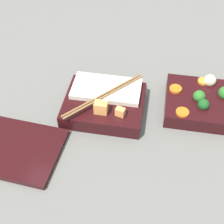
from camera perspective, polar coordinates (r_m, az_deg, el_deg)
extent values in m
plane|color=slate|center=(0.76, 8.80, 0.26)|extent=(3.00, 3.00, 0.00)
cube|color=black|center=(0.78, 16.53, 1.45)|extent=(0.18, 0.15, 0.04)
sphere|color=#19511E|center=(0.74, 16.39, 1.33)|extent=(0.03, 0.03, 0.03)
sphere|color=#2D7028|center=(0.75, 15.65, 2.79)|extent=(0.03, 0.03, 0.03)
cylinder|color=orange|center=(0.76, 11.55, 4.16)|extent=(0.03, 0.03, 0.01)
cylinder|color=orange|center=(0.71, 12.76, -0.05)|extent=(0.03, 0.03, 0.01)
cylinder|color=orange|center=(0.80, 16.33, 5.41)|extent=(0.04, 0.04, 0.01)
sphere|color=beige|center=(0.80, 17.46, 5.53)|extent=(0.03, 0.03, 0.03)
cube|color=black|center=(0.74, -1.44, 1.26)|extent=(0.18, 0.15, 0.04)
cube|color=silver|center=(0.75, -1.02, 4.27)|extent=(0.16, 0.09, 0.01)
cube|color=#F4A356|center=(0.69, 1.51, 0.03)|extent=(0.02, 0.02, 0.02)
cube|color=#F4A356|center=(0.69, -2.04, 0.84)|extent=(0.03, 0.02, 0.03)
cylinder|color=olive|center=(0.72, -1.66, 3.22)|extent=(0.16, 0.17, 0.01)
cylinder|color=olive|center=(0.72, -1.32, 2.91)|extent=(0.16, 0.17, 0.01)
cube|color=black|center=(0.70, -16.84, -6.58)|extent=(0.19, 0.16, 0.01)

